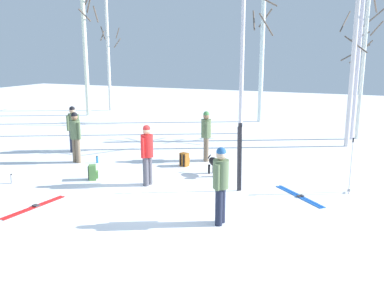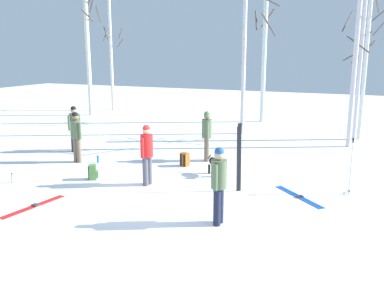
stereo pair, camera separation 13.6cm
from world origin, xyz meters
The scene contains 22 objects.
ground_plane centered at (0.00, 0.00, 0.00)m, with size 60.00×60.00×0.00m, color white.
person_0 centered at (2.19, -0.65, 0.98)m, with size 0.34×0.52×1.72m.
person_1 centered at (-3.94, 2.38, 0.98)m, with size 0.51×0.34×1.72m.
person_2 centered at (-4.97, 3.59, 0.98)m, with size 0.34×0.49×1.72m.
person_3 centered at (0.03, 4.25, 0.98)m, with size 0.34×0.48×1.72m.
person_4 centered at (-0.55, 1.14, 0.98)m, with size 0.34×0.52×1.72m.
dog centered at (0.88, 2.73, 0.39)m, with size 0.67×0.67×0.57m.
ski_pair_planted_0 centered at (1.96, 1.62, 0.92)m, with size 0.12×0.13×1.86m.
ski_pair_lying_0 centered at (-2.26, -1.43, 0.01)m, with size 0.42×1.78×0.05m.
ski_pair_lying_1 centered at (3.54, 1.78, 0.01)m, with size 1.43×1.40×0.05m.
ski_poles_0 centered at (4.71, 2.58, 0.79)m, with size 0.07×0.21×1.49m.
backpack_0 centered at (-2.26, 0.95, 0.21)m, with size 0.34×0.33×0.44m.
backpack_1 centered at (-0.38, 3.35, 0.21)m, with size 0.31×0.33×0.44m.
water_bottle_0 centered at (-4.19, -0.23, 0.13)m, with size 0.07×0.07×0.28m.
water_bottle_1 centered at (-3.26, 2.58, 0.12)m, with size 0.07×0.07×0.24m.
birch_tree_0 centered at (-10.02, 11.42, 3.95)m, with size 1.79×1.48×7.47m.
birch_tree_1 centered at (-10.00, 13.70, 3.53)m, with size 1.35×1.35×6.89m.
birch_tree_2 centered at (-0.20, 9.39, 3.82)m, with size 0.91×1.30×7.57m.
birch_tree_3 centered at (-0.18, 12.98, 3.90)m, with size 1.42×1.22×7.55m.
birch_tree_4 centered at (4.41, 8.45, 3.75)m, with size 1.60×1.48×7.15m.
birch_tree_5 centered at (4.53, 10.02, 2.98)m, with size 1.30×1.30×5.77m.
birch_tree_6 centered at (4.73, 10.15, 3.16)m, with size 1.58×1.59×5.95m.
Camera 2 is at (4.98, -8.65, 3.68)m, focal length 38.84 mm.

